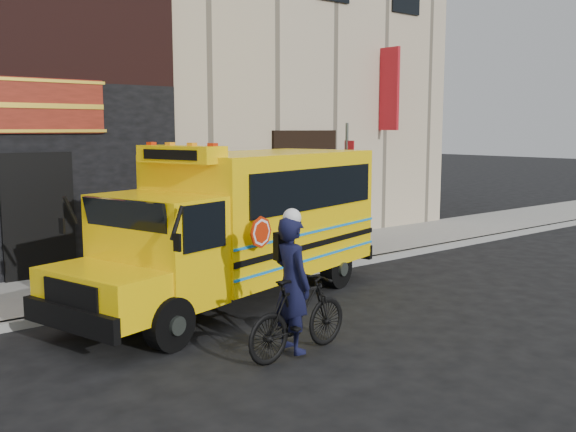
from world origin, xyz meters
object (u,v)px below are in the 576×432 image
(sign_pole, at_px, (347,186))
(bicycle, at_px, (299,316))
(cyclist, at_px, (292,288))
(school_bus, at_px, (244,220))

(sign_pole, height_order, bicycle, sign_pole)
(sign_pole, distance_m, bicycle, 6.85)
(sign_pole, bearing_deg, cyclist, -140.63)
(sign_pole, distance_m, cyclist, 6.77)
(bicycle, bearing_deg, sign_pole, -55.36)
(cyclist, bearing_deg, sign_pole, -46.71)
(bicycle, distance_m, cyclist, 0.41)
(school_bus, xyz_separation_m, sign_pole, (4.00, 1.38, 0.32))
(school_bus, xyz_separation_m, cyclist, (-1.19, -2.87, -0.54))
(school_bus, bearing_deg, sign_pole, 19.09)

